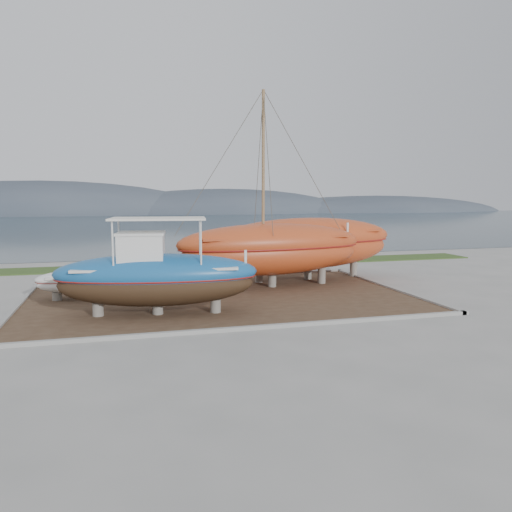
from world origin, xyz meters
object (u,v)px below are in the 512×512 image
object	(u,v)px
white_dinghy	(86,284)
orange_sailboat	(272,191)
orange_bare_hull	(308,249)
blue_caique	(157,266)

from	to	relation	value
white_dinghy	orange_sailboat	distance (m)	10.46
orange_bare_hull	orange_sailboat	bearing A→B (deg)	-151.39
white_dinghy	orange_sailboat	bearing A→B (deg)	-2.97
white_dinghy	orange_bare_hull	distance (m)	12.49
blue_caique	white_dinghy	bearing A→B (deg)	133.37
orange_bare_hull	blue_caique	bearing A→B (deg)	-149.37
white_dinghy	orange_sailboat	size ratio (longest dim) A/B	0.44
orange_sailboat	orange_bare_hull	xyz separation A→B (m)	(2.76, 1.84, -3.38)
blue_caique	orange_bare_hull	distance (m)	11.29
blue_caique	white_dinghy	distance (m)	5.36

